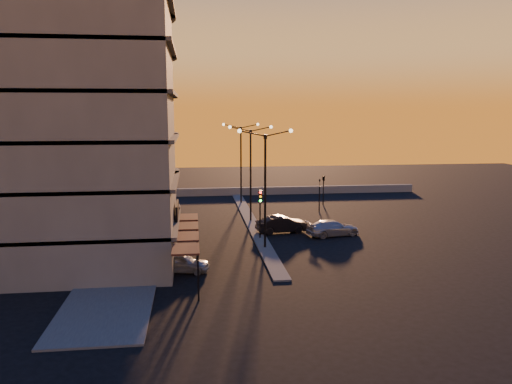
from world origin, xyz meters
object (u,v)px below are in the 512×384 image
object	(u,v)px
streetlamp_mid	(251,166)
car_hatchback	(181,263)
car_sedan	(282,224)
traffic_light_main	(260,206)
car_wagon	(333,228)

from	to	relation	value
streetlamp_mid	car_hatchback	size ratio (longest dim) A/B	2.49
car_hatchback	car_sedan	world-z (taller)	car_sedan
streetlamp_mid	car_sedan	bearing A→B (deg)	-65.23
car_sedan	streetlamp_mid	bearing A→B (deg)	16.24
car_sedan	traffic_light_main	bearing A→B (deg)	125.21
car_hatchback	car_sedan	size ratio (longest dim) A/B	0.82
streetlamp_mid	car_hatchback	distance (m)	17.22
car_wagon	car_hatchback	bearing A→B (deg)	112.10
car_hatchback	car_wagon	xyz separation A→B (m)	(13.03, 8.55, 0.04)
traffic_light_main	car_wagon	bearing A→B (deg)	4.52
car_sedan	car_wagon	bearing A→B (deg)	-119.95
traffic_light_main	streetlamp_mid	bearing A→B (deg)	90.00
traffic_light_main	car_hatchback	distance (m)	10.57
traffic_light_main	car_hatchback	xyz separation A→B (m)	(-6.50, -8.04, -2.24)
car_wagon	streetlamp_mid	bearing A→B (deg)	33.48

